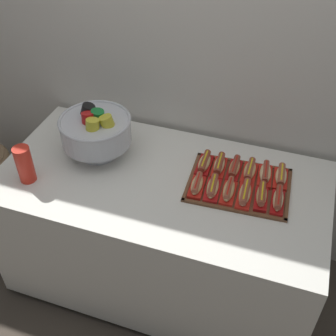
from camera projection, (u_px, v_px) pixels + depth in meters
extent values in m
plane|color=#4C4238|center=(163.00, 274.00, 2.61)|extent=(10.00, 10.00, 0.00)
cube|color=silver|center=(194.00, 36.00, 2.11)|extent=(6.00, 0.10, 2.60)
cube|color=white|center=(162.00, 229.00, 2.34)|extent=(1.62, 0.83, 0.74)
cylinder|color=black|center=(38.00, 279.00, 2.56)|extent=(0.05, 0.05, 0.04)
cylinder|color=black|center=(83.00, 212.00, 2.97)|extent=(0.05, 0.05, 0.04)
cylinder|color=black|center=(284.00, 265.00, 2.63)|extent=(0.05, 0.05, 0.04)
cube|color=brown|center=(239.00, 185.00, 2.06)|extent=(0.50, 0.39, 0.01)
cube|color=brown|center=(233.00, 209.00, 1.93)|extent=(0.48, 0.04, 0.01)
cube|color=brown|center=(244.00, 162.00, 2.18)|extent=(0.48, 0.04, 0.01)
cube|color=brown|center=(192.00, 175.00, 2.11)|extent=(0.04, 0.36, 0.01)
cube|color=brown|center=(288.00, 193.00, 2.01)|extent=(0.04, 0.36, 0.01)
cube|color=red|center=(197.00, 187.00, 2.03)|extent=(0.08, 0.16, 0.02)
ellipsoid|color=tan|center=(197.00, 184.00, 2.02)|extent=(0.06, 0.14, 0.04)
cylinder|color=#A8563D|center=(197.00, 183.00, 2.01)|extent=(0.04, 0.13, 0.03)
cylinder|color=red|center=(197.00, 181.00, 2.00)|extent=(0.02, 0.11, 0.01)
cube|color=red|center=(212.00, 190.00, 2.02)|extent=(0.08, 0.17, 0.02)
ellipsoid|color=#E0BC7F|center=(213.00, 187.00, 2.00)|extent=(0.07, 0.15, 0.04)
cylinder|color=#9E4C38|center=(213.00, 185.00, 2.00)|extent=(0.05, 0.14, 0.03)
cylinder|color=yellow|center=(213.00, 183.00, 1.99)|extent=(0.02, 0.12, 0.01)
cube|color=red|center=(228.00, 193.00, 2.00)|extent=(0.07, 0.17, 0.02)
ellipsoid|color=tan|center=(229.00, 190.00, 1.99)|extent=(0.06, 0.15, 0.04)
cylinder|color=#A8563D|center=(229.00, 188.00, 1.98)|extent=(0.03, 0.14, 0.03)
cylinder|color=red|center=(229.00, 186.00, 1.97)|extent=(0.01, 0.12, 0.01)
cube|color=red|center=(244.00, 196.00, 1.99)|extent=(0.07, 0.18, 0.02)
ellipsoid|color=#E0BC7F|center=(245.00, 193.00, 1.97)|extent=(0.06, 0.17, 0.04)
cylinder|color=#9E4C38|center=(245.00, 192.00, 1.97)|extent=(0.04, 0.16, 0.03)
cylinder|color=yellow|center=(246.00, 189.00, 1.96)|extent=(0.01, 0.14, 0.01)
cube|color=red|center=(261.00, 200.00, 1.97)|extent=(0.07, 0.16, 0.02)
ellipsoid|color=tan|center=(261.00, 196.00, 1.95)|extent=(0.06, 0.15, 0.04)
cylinder|color=brown|center=(262.00, 194.00, 1.95)|extent=(0.05, 0.14, 0.03)
cylinder|color=yellow|center=(262.00, 191.00, 1.94)|extent=(0.02, 0.12, 0.01)
cube|color=#B21414|center=(277.00, 203.00, 1.95)|extent=(0.07, 0.16, 0.02)
ellipsoid|color=beige|center=(278.00, 199.00, 1.94)|extent=(0.05, 0.15, 0.04)
cylinder|color=brown|center=(279.00, 197.00, 1.93)|extent=(0.04, 0.14, 0.03)
cylinder|color=red|center=(279.00, 195.00, 1.92)|extent=(0.02, 0.12, 0.01)
cube|color=#B21414|center=(204.00, 166.00, 2.15)|extent=(0.07, 0.16, 0.02)
ellipsoid|color=#E0BC7F|center=(204.00, 163.00, 2.14)|extent=(0.06, 0.15, 0.04)
cylinder|color=brown|center=(204.00, 161.00, 2.13)|extent=(0.04, 0.15, 0.03)
cylinder|color=yellow|center=(205.00, 159.00, 2.12)|extent=(0.01, 0.13, 0.01)
cube|color=red|center=(219.00, 168.00, 2.14)|extent=(0.07, 0.16, 0.02)
ellipsoid|color=beige|center=(219.00, 165.00, 2.12)|extent=(0.06, 0.15, 0.04)
cylinder|color=brown|center=(219.00, 163.00, 2.12)|extent=(0.04, 0.15, 0.03)
cylinder|color=yellow|center=(220.00, 161.00, 2.11)|extent=(0.02, 0.12, 0.01)
cube|color=#B21414|center=(234.00, 171.00, 2.12)|extent=(0.06, 0.16, 0.02)
ellipsoid|color=tan|center=(234.00, 168.00, 2.11)|extent=(0.05, 0.15, 0.04)
cylinder|color=brown|center=(235.00, 166.00, 2.10)|extent=(0.03, 0.15, 0.03)
cylinder|color=red|center=(235.00, 164.00, 2.09)|extent=(0.01, 0.12, 0.01)
cube|color=red|center=(249.00, 174.00, 2.11)|extent=(0.07, 0.16, 0.02)
ellipsoid|color=tan|center=(250.00, 170.00, 2.09)|extent=(0.06, 0.15, 0.04)
cylinder|color=#9E4C38|center=(250.00, 169.00, 2.08)|extent=(0.03, 0.15, 0.03)
cylinder|color=yellow|center=(250.00, 166.00, 2.08)|extent=(0.01, 0.13, 0.01)
cube|color=red|center=(265.00, 177.00, 2.09)|extent=(0.08, 0.17, 0.02)
ellipsoid|color=beige|center=(265.00, 173.00, 2.08)|extent=(0.07, 0.16, 0.04)
cylinder|color=#9E4C38|center=(266.00, 171.00, 2.07)|extent=(0.04, 0.14, 0.03)
cylinder|color=red|center=(266.00, 169.00, 2.06)|extent=(0.02, 0.12, 0.01)
cube|color=red|center=(280.00, 179.00, 2.08)|extent=(0.08, 0.16, 0.02)
ellipsoid|color=beige|center=(281.00, 176.00, 2.06)|extent=(0.06, 0.15, 0.04)
cylinder|color=#A8563D|center=(281.00, 174.00, 2.05)|extent=(0.04, 0.14, 0.03)
cylinder|color=yellow|center=(282.00, 172.00, 2.04)|extent=(0.02, 0.12, 0.01)
cylinder|color=silver|center=(99.00, 152.00, 2.25)|extent=(0.20, 0.20, 0.02)
cone|color=silver|center=(98.00, 146.00, 2.22)|extent=(0.07, 0.07, 0.06)
cylinder|color=silver|center=(96.00, 131.00, 2.16)|extent=(0.35, 0.35, 0.13)
torus|color=silver|center=(95.00, 120.00, 2.12)|extent=(0.36, 0.36, 0.02)
cylinder|color=yellow|center=(109.00, 127.00, 2.10)|extent=(0.12, 0.09, 0.14)
cylinder|color=#197A33|center=(97.00, 121.00, 2.14)|extent=(0.11, 0.10, 0.13)
cylinder|color=black|center=(86.00, 115.00, 2.18)|extent=(0.12, 0.10, 0.15)
cylinder|color=red|center=(89.00, 125.00, 2.12)|extent=(0.10, 0.11, 0.14)
cylinder|color=yellow|center=(93.00, 131.00, 2.07)|extent=(0.10, 0.11, 0.14)
cylinder|color=red|center=(26.00, 170.00, 2.06)|extent=(0.08, 0.08, 0.12)
cylinder|color=red|center=(25.00, 166.00, 2.05)|extent=(0.08, 0.08, 0.12)
cylinder|color=red|center=(24.00, 163.00, 2.03)|extent=(0.08, 0.08, 0.12)
cylinder|color=red|center=(23.00, 159.00, 2.02)|extent=(0.08, 0.08, 0.12)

